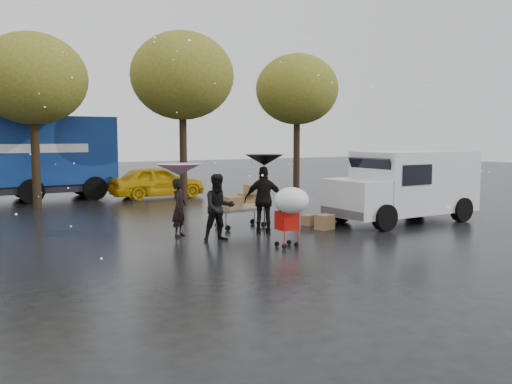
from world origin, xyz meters
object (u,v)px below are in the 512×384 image
blue_truck (17,159)px  yellow_taxi (157,182)px  white_van (406,185)px  vendor_cart (243,203)px  person_black (264,200)px  shopping_cart (291,204)px  person_pink (179,208)px

blue_truck → yellow_taxi: blue_truck is taller
white_van → vendor_cart: bearing=161.5°
vendor_cart → person_black: bearing=-89.0°
shopping_cart → blue_truck: (-4.22, 13.60, 0.69)m
person_pink → yellow_taxi: (2.84, 9.09, -0.07)m
vendor_cart → yellow_taxi: yellow_taxi is taller
person_pink → white_van: 7.25m
vendor_cart → shopping_cart: shopping_cart is taller
vendor_cart → yellow_taxi: bearing=85.7°
person_pink → person_black: size_ratio=0.83×
vendor_cart → white_van: bearing=-18.5°
person_pink → shopping_cart: 3.26m
person_black → yellow_taxi: 9.86m
blue_truck → vendor_cart: bearing=-65.5°
person_black → blue_truck: (-4.76, 11.55, 0.83)m
person_pink → vendor_cart: (2.18, 0.39, -0.04)m
white_van → person_black: bearing=173.9°
person_pink → white_van: (7.13, -1.26, 0.39)m
person_black → blue_truck: size_ratio=0.22×
vendor_cart → white_van: 5.23m
blue_truck → white_van: bearing=-51.3°
person_pink → yellow_taxi: 9.53m
shopping_cart → white_van: bearing=15.6°
person_pink → blue_truck: (-2.55, 10.81, 0.99)m
person_black → blue_truck: bearing=-36.1°
yellow_taxi → person_black: bearing=176.8°
blue_truck → shopping_cart: bearing=-72.8°
person_pink → yellow_taxi: person_pink is taller
person_pink → person_black: (2.20, -0.74, 0.16)m
person_black → white_van: (4.92, -0.52, 0.24)m
person_black → vendor_cart: 1.15m
vendor_cart → yellow_taxi: (0.66, 8.70, -0.03)m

